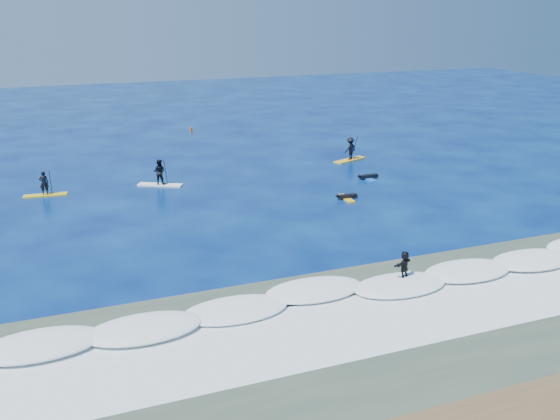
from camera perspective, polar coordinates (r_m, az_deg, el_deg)
name	(u,v)px	position (r m, az deg, el deg)	size (l,w,h in m)	color
ground	(294,222)	(38.50, 1.27, -1.13)	(160.00, 160.00, 0.00)	#031049
shallow_water	(423,324)	(27.21, 12.97, -10.13)	(90.00, 13.00, 0.01)	#34473A
breaking_wave	(375,286)	(30.20, 8.71, -6.92)	(40.00, 6.00, 0.30)	white
whitewater	(410,314)	(27.94, 11.81, -9.28)	(34.00, 5.00, 0.02)	silver
sup_paddler_left	(45,187)	(46.75, -20.73, 1.98)	(3.00, 1.02, 2.06)	gold
sup_paddler_center	(159,174)	(47.11, -10.96, 3.23)	(3.28, 2.31, 2.31)	white
sup_paddler_right	(350,150)	(54.36, 6.44, 5.47)	(3.40, 2.00, 2.33)	yellow
prone_paddler_near	(346,197)	(43.36, 6.08, 1.18)	(1.58, 2.02, 0.42)	gold
prone_paddler_far	(368,177)	(48.68, 8.01, 3.00)	(1.73, 2.18, 0.46)	blue
wave_surfer	(404,267)	(30.51, 11.28, -5.11)	(2.08, 1.33, 1.47)	silver
marker_buoy	(191,129)	(67.53, -8.15, 7.32)	(0.27, 0.27, 0.66)	#D24D12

